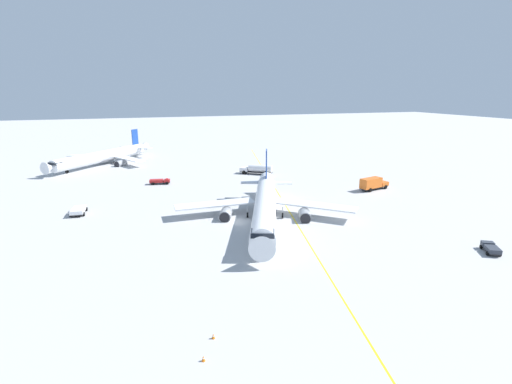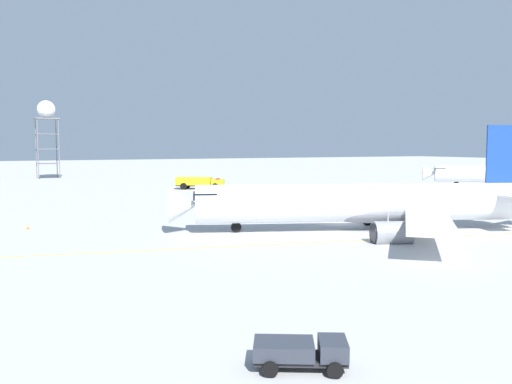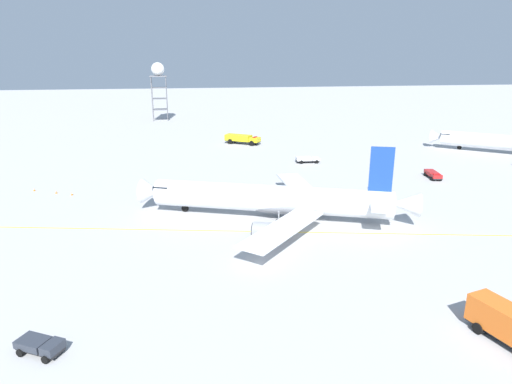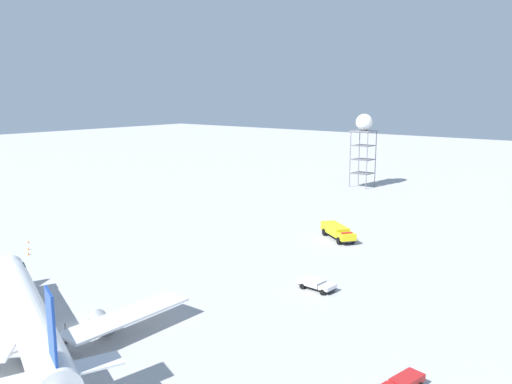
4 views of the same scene
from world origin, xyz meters
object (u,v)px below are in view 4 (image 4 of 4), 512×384
object	(u,v)px
fire_tender_truck	(337,231)
safety_cone_near	(28,253)
pushback_tug_truck	(316,284)
safety_cone_mid	(28,248)
airliner_main	(30,321)
radar_tower	(364,128)
ops_pickup_truck	(402,384)
safety_cone_far	(28,242)

from	to	relation	value
fire_tender_truck	safety_cone_near	distance (m)	55.66
fire_tender_truck	pushback_tug_truck	bearing A→B (deg)	-31.08
safety_cone_near	safety_cone_mid	xyz separation A→B (m)	(-1.57, -2.93, 0.00)
airliner_main	fire_tender_truck	distance (m)	59.65
airliner_main	safety_cone_mid	world-z (taller)	airliner_main
safety_cone_near	safety_cone_mid	distance (m)	3.32
pushback_tug_truck	fire_tender_truck	world-z (taller)	fire_tender_truck
airliner_main	pushback_tug_truck	bearing A→B (deg)	-92.96
airliner_main	radar_tower	bearing A→B (deg)	-59.13
airliner_main	fire_tender_truck	size ratio (longest dim) A/B	4.09
airliner_main	safety_cone_mid	xyz separation A→B (m)	(-18.73, -35.11, -2.51)
ops_pickup_truck	radar_tower	distance (m)	113.50
pushback_tug_truck	safety_cone_near	size ratio (longest dim) A/B	9.78
pushback_tug_truck	radar_tower	distance (m)	88.75
fire_tender_truck	safety_cone_far	bearing A→B (deg)	-103.69
radar_tower	ops_pickup_truck	bearing A→B (deg)	29.70
safety_cone_near	airliner_main	bearing A→B (deg)	61.93
radar_tower	fire_tender_truck	bearing A→B (deg)	23.39
pushback_tug_truck	safety_cone_far	size ratio (longest dim) A/B	9.78
radar_tower	safety_cone_far	size ratio (longest dim) A/B	38.92
safety_cone_mid	safety_cone_far	bearing A→B (deg)	-118.17
pushback_tug_truck	radar_tower	xyz separation A→B (m)	(-79.87, -34.99, 16.54)
ops_pickup_truck	radar_tower	size ratio (longest dim) A/B	0.25
airliner_main	safety_cone_mid	size ratio (longest dim) A/B	72.55
safety_cone_near	safety_cone_far	xyz separation A→B (m)	(-3.85, -7.20, 0.00)
fire_tender_truck	safety_cone_near	xyz separation A→B (m)	(42.35, -36.10, -1.26)
radar_tower	safety_cone_near	size ratio (longest dim) A/B	38.92
airliner_main	safety_cone_far	size ratio (longest dim) A/B	72.55
ops_pickup_truck	airliner_main	bearing A→B (deg)	-54.88
pushback_tug_truck	radar_tower	bearing A→B (deg)	117.30
airliner_main	safety_cone_far	xyz separation A→B (m)	(-21.01, -39.38, -2.51)
fire_tender_truck	safety_cone_mid	bearing A→B (deg)	-99.06
ops_pickup_truck	safety_cone_mid	xyz separation A→B (m)	(-2.12, -71.02, -0.53)
fire_tender_truck	safety_cone_near	size ratio (longest dim) A/B	17.75
ops_pickup_truck	radar_tower	bearing A→B (deg)	-139.99
pushback_tug_truck	safety_cone_far	world-z (taller)	pushback_tug_truck
radar_tower	safety_cone_mid	world-z (taller)	radar_tower
fire_tender_truck	safety_cone_mid	xyz separation A→B (m)	(40.78, -39.02, -1.26)
ops_pickup_truck	fire_tender_truck	distance (m)	53.53
safety_cone_far	safety_cone_near	bearing A→B (deg)	61.83
fire_tender_truck	safety_cone_near	bearing A→B (deg)	-95.77
radar_tower	safety_cone_far	bearing A→B (deg)	-11.93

